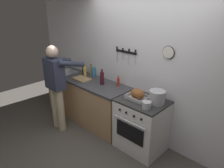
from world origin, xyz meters
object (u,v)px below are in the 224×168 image
at_px(bottle_hot_sauce, 118,82).
at_px(cutting_board, 82,79).
at_px(saucepan, 147,105).
at_px(stock_pot, 157,97).
at_px(bottle_soy_sauce, 84,70).
at_px(bottle_cooking_oil, 85,71).
at_px(bottle_vinegar, 91,71).
at_px(bottle_dish_soap, 94,72).
at_px(person_cook, 56,83).
at_px(bottle_wine_red, 102,78).
at_px(roasting_pan, 137,95).
at_px(stove, 141,125).

bearing_deg(bottle_hot_sauce, cutting_board, -162.15).
xyz_separation_m(saucepan, bottle_hot_sauce, (-0.90, 0.37, 0.03)).
height_order(stock_pot, bottle_soy_sauce, bottle_soy_sauce).
height_order(stock_pot, saucepan, stock_pot).
bearing_deg(bottle_cooking_oil, bottle_vinegar, 77.20).
relative_size(bottle_hot_sauce, bottle_dish_soap, 0.91).
xyz_separation_m(bottle_hot_sauce, bottle_cooking_oil, (-0.87, -0.08, 0.02)).
xyz_separation_m(saucepan, bottle_vinegar, (-1.73, 0.43, 0.04)).
distance_m(person_cook, bottle_vinegar, 0.86).
height_order(cutting_board, bottle_vinegar, bottle_vinegar).
height_order(person_cook, bottle_soy_sauce, person_cook).
bearing_deg(bottle_cooking_oil, bottle_wine_red, -6.52).
distance_m(stock_pot, cutting_board, 1.69).
bearing_deg(bottle_vinegar, bottle_hot_sauce, -4.24).
bearing_deg(bottle_dish_soap, roasting_pan, -11.45).
height_order(stove, bottle_hot_sauce, bottle_hot_sauce).
height_order(person_cook, bottle_cooking_oil, person_cook).
bearing_deg(bottle_soy_sauce, cutting_board, -46.25).
xyz_separation_m(stove, bottle_hot_sauce, (-0.70, 0.19, 0.53)).
bearing_deg(bottle_vinegar, cutting_board, -78.35).
xyz_separation_m(stock_pot, cutting_board, (-1.68, -0.13, -0.09)).
bearing_deg(bottle_cooking_oil, saucepan, -9.07).
bearing_deg(person_cook, bottle_vinegar, -3.91).
bearing_deg(bottle_vinegar, stove, -9.26).
bearing_deg(bottle_soy_sauce, saucepan, -10.31).
distance_m(bottle_wine_red, bottle_vinegar, 0.60).
distance_m(stove, cutting_board, 1.54).
relative_size(bottle_hot_sauce, bottle_wine_red, 0.66).
relative_size(saucepan, cutting_board, 0.38).
bearing_deg(bottle_hot_sauce, person_cook, -136.36).
bearing_deg(bottle_dish_soap, cutting_board, -92.73).
height_order(bottle_cooking_oil, bottle_wine_red, bottle_wine_red).
distance_m(cutting_board, bottle_dish_soap, 0.32).
xyz_separation_m(person_cook, roasting_pan, (1.44, 0.58, 0.03)).
bearing_deg(cutting_board, bottle_cooking_oil, 120.64).
distance_m(bottle_cooking_oil, bottle_wine_red, 0.60).
bearing_deg(bottle_vinegar, person_cook, -89.99).
height_order(bottle_cooking_oil, bottle_dish_soap, bottle_cooking_oil).
bearing_deg(person_cook, bottle_soy_sauce, 7.18).
bearing_deg(saucepan, stock_pot, 86.39).
distance_m(stove, bottle_hot_sauce, 0.90).
distance_m(bottle_wine_red, bottle_dish_soap, 0.53).
height_order(stock_pot, bottle_wine_red, bottle_wine_red).
bearing_deg(bottle_vinegar, bottle_cooking_oil, -102.80).
relative_size(stove, stock_pot, 3.65).
relative_size(person_cook, stock_pot, 6.72).
distance_m(stove, bottle_dish_soap, 1.57).
xyz_separation_m(stock_pot, saucepan, (-0.02, -0.25, -0.05)).
xyz_separation_m(saucepan, bottle_wine_red, (-1.17, 0.21, 0.07)).
height_order(roasting_pan, bottle_hot_sauce, bottle_hot_sauce).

